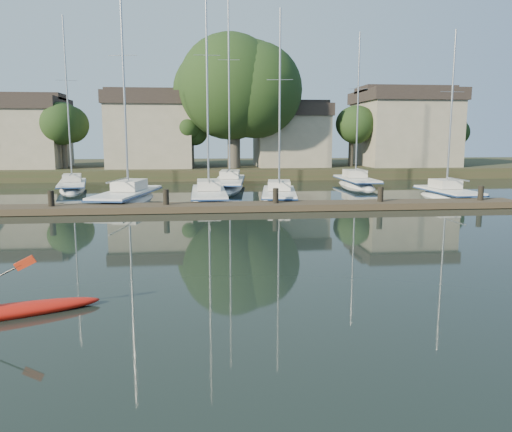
{
  "coord_description": "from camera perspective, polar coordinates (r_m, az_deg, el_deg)",
  "views": [
    {
      "loc": [
        -0.98,
        -13.15,
        4.05
      ],
      "look_at": [
        0.89,
        4.48,
        1.2
      ],
      "focal_mm": 35.0,
      "sensor_mm": 36.0,
      "label": 1
    }
  ],
  "objects": [
    {
      "name": "sailboat_6",
      "position": [
        40.28,
        -3.04,
        3.06
      ],
      "size": [
        3.4,
        10.88,
        17.01
      ],
      "rotation": [
        0.0,
        0.0,
        -0.11
      ],
      "color": "white",
      "rests_on": "ground"
    },
    {
      "name": "sailboat_7",
      "position": [
        42.19,
        11.35,
        3.16
      ],
      "size": [
        2.3,
        8.45,
        13.59
      ],
      "rotation": [
        0.0,
        0.0,
        -0.01
      ],
      "color": "white",
      "rests_on": "ground"
    },
    {
      "name": "dock",
      "position": [
        27.44,
        -3.96,
        1.05
      ],
      "size": [
        34.0,
        2.0,
        1.8
      ],
      "color": "#433526",
      "rests_on": "ground"
    },
    {
      "name": "shore",
      "position": [
        53.51,
        -3.32,
        8.23
      ],
      "size": [
        90.0,
        25.25,
        12.75
      ],
      "color": "#26341A",
      "rests_on": "ground"
    },
    {
      "name": "sailboat_3",
      "position": [
        31.82,
        2.64,
        1.45
      ],
      "size": [
        3.24,
        8.3,
        13.03
      ],
      "rotation": [
        0.0,
        0.0,
        -0.14
      ],
      "color": "white",
      "rests_on": "ground"
    },
    {
      "name": "sailboat_4",
      "position": [
        35.11,
        21.01,
        1.57
      ],
      "size": [
        2.32,
        7.11,
        11.98
      ],
      "rotation": [
        0.0,
        0.0,
        0.03
      ],
      "color": "white",
      "rests_on": "ground"
    },
    {
      "name": "sailboat_2",
      "position": [
        32.02,
        -5.39,
        1.47
      ],
      "size": [
        2.23,
        9.34,
        15.44
      ],
      "rotation": [
        0.0,
        0.0,
        0.01
      ],
      "color": "white",
      "rests_on": "ground"
    },
    {
      "name": "ground",
      "position": [
        13.79,
        -1.74,
        -7.94
      ],
      "size": [
        160.0,
        160.0,
        0.0
      ],
      "primitive_type": "plane",
      "color": "black",
      "rests_on": "ground"
    },
    {
      "name": "sailboat_5",
      "position": [
        40.93,
        -20.22,
        2.64
      ],
      "size": [
        3.67,
        8.72,
        14.06
      ],
      "rotation": [
        0.0,
        0.0,
        0.2
      ],
      "color": "white",
      "rests_on": "ground"
    },
    {
      "name": "sailboat_1",
      "position": [
        32.05,
        -14.48,
        1.2
      ],
      "size": [
        4.1,
        9.6,
        15.26
      ],
      "rotation": [
        0.0,
        0.0,
        -0.2
      ],
      "color": "white",
      "rests_on": "ground"
    }
  ]
}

